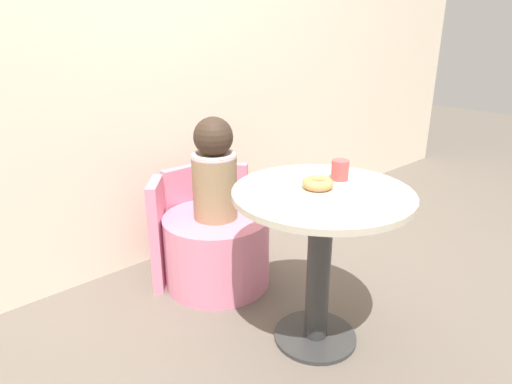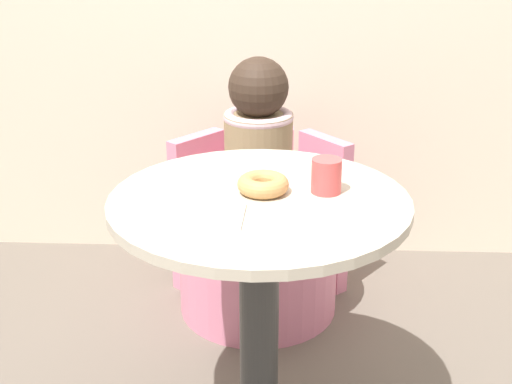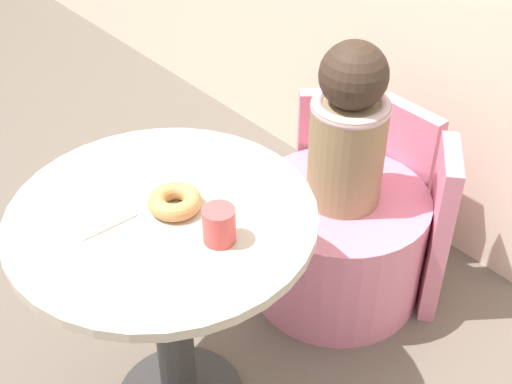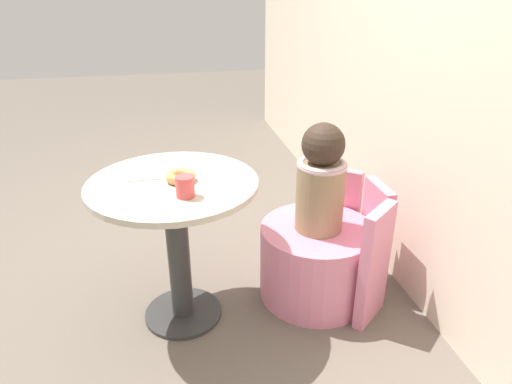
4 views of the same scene
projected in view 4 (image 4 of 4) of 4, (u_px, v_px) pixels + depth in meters
name	position (u px, v px, depth m)	size (l,w,h in m)	color
ground_plane	(182.00, 304.00, 2.18)	(12.00, 12.00, 0.00)	#665B51
back_wall	(437.00, 36.00, 1.89)	(6.00, 0.06, 2.40)	beige
round_table	(176.00, 221.00, 1.91)	(0.70, 0.70, 0.68)	#333333
tub_chair	(316.00, 261.00, 2.19)	(0.53, 0.53, 0.37)	pink
booth_backrest	(361.00, 239.00, 2.19)	(0.63, 0.23, 0.56)	pink
child_figure	(321.00, 180.00, 2.01)	(0.22, 0.22, 0.50)	#937A56
donut	(181.00, 177.00, 1.82)	(0.12, 0.12, 0.04)	tan
cup	(185.00, 187.00, 1.69)	(0.07, 0.07, 0.08)	#DB4C4C
paper_napkin	(144.00, 174.00, 1.90)	(0.14, 0.14, 0.01)	white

